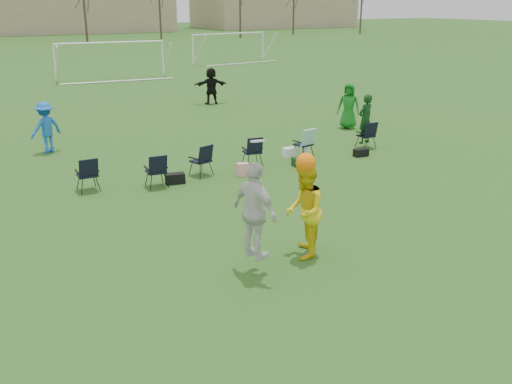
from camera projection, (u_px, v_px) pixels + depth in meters
ground at (371, 283)px, 10.79m from camera, size 260.00×260.00×0.00m
fielder_blue at (46, 127)px, 19.81m from camera, size 1.33×1.09×1.79m
fielder_green_far at (349, 106)px, 23.59m from camera, size 1.06×1.09×1.89m
fielder_black at (211, 86)px, 29.24m from camera, size 1.79×0.86×1.85m
center_contest at (286, 210)px, 11.28m from camera, size 2.22×1.45×2.70m
sideline_setup at (264, 148)px, 18.44m from camera, size 10.66×1.66×1.93m
goal_mid at (110, 50)px, 38.53m from camera, size 7.40×0.63×2.46m
goal_right at (229, 39)px, 49.03m from camera, size 7.35×1.14×2.46m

